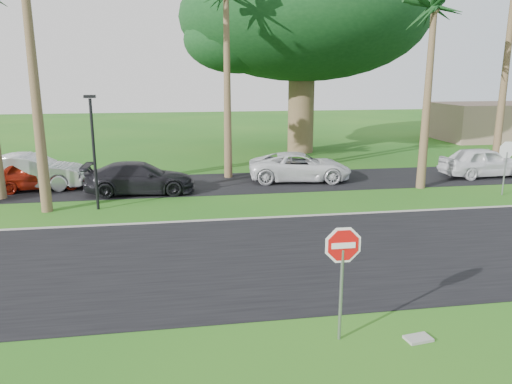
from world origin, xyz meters
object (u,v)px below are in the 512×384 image
(stop_sign_near, at_px, (342,260))
(stop_sign_far, at_px, (506,157))
(car_red, at_px, (38,174))
(car_dark, at_px, (140,178))
(car_minivan, at_px, (300,167))
(car_silver, at_px, (30,172))
(car_pickup, at_px, (484,162))

(stop_sign_near, height_order, stop_sign_far, same)
(stop_sign_far, bearing_deg, car_red, -12.30)
(car_dark, distance_m, car_minivan, 8.15)
(car_silver, distance_m, car_minivan, 13.25)
(stop_sign_near, height_order, car_minivan, stop_sign_near)
(car_red, relative_size, car_pickup, 0.96)
(car_minivan, bearing_deg, car_silver, 96.17)
(stop_sign_far, bearing_deg, car_dark, -10.40)
(car_dark, height_order, car_pickup, car_pickup)
(car_silver, xyz_separation_m, car_pickup, (23.24, -0.82, -0.05))
(car_red, height_order, car_pickup, car_pickup)
(car_red, relative_size, car_minivan, 0.86)
(car_silver, bearing_deg, stop_sign_far, -101.19)
(car_silver, height_order, car_dark, car_silver)
(car_silver, xyz_separation_m, car_minivan, (13.25, -0.24, -0.11))
(stop_sign_near, bearing_deg, stop_sign_far, 43.73)
(stop_sign_far, height_order, car_red, stop_sign_far)
(stop_sign_near, relative_size, car_pickup, 0.56)
(car_red, height_order, car_dark, car_red)
(stop_sign_near, distance_m, car_minivan, 15.85)
(car_minivan, relative_size, car_pickup, 1.12)
(stop_sign_near, height_order, car_dark, stop_sign_near)
(car_silver, height_order, car_pickup, car_silver)
(car_red, distance_m, car_minivan, 12.86)
(car_dark, xyz_separation_m, car_pickup, (18.01, 0.90, 0.07))
(stop_sign_near, distance_m, car_red, 18.48)
(car_pickup, bearing_deg, stop_sign_far, 155.70)
(stop_sign_far, xyz_separation_m, car_silver, (-21.67, 4.75, -0.93))
(car_silver, relative_size, car_red, 1.14)
(stop_sign_near, height_order, car_pickup, stop_sign_near)
(stop_sign_near, bearing_deg, car_dark, 109.42)
(stop_sign_near, xyz_separation_m, car_dark, (-4.94, 14.02, -1.05))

